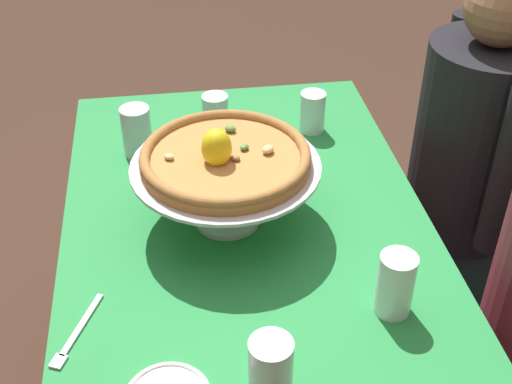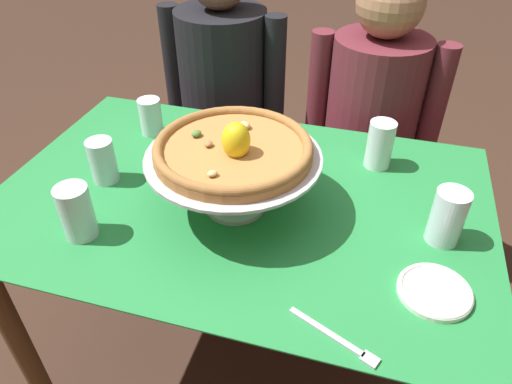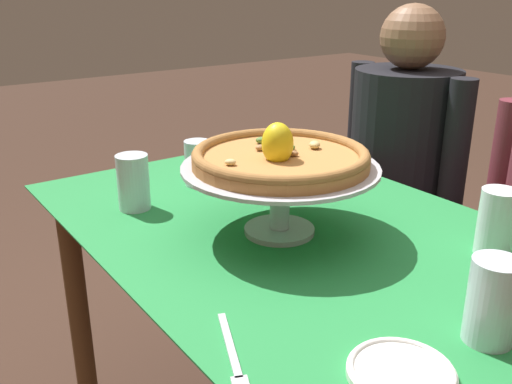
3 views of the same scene
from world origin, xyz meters
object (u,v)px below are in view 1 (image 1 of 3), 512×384
(water_glass_back_right, at_px, (395,287))
(pizza_stand, at_px, (226,176))
(water_glass_front_left, at_px, (137,134))
(water_glass_side_left, at_px, (216,119))
(dinner_fork, at_px, (76,334))
(pizza, at_px, (225,156))
(water_glass_side_right, at_px, (270,374))
(water_glass_back_left, at_px, (312,115))
(diner_left, at_px, (466,180))

(water_glass_back_right, bearing_deg, pizza_stand, -139.09)
(water_glass_front_left, xyz_separation_m, water_glass_back_right, (0.65, 0.50, 0.00))
(water_glass_front_left, distance_m, water_glass_back_right, 0.82)
(water_glass_side_left, relative_size, dinner_fork, 0.67)
(pizza, distance_m, dinner_fork, 0.49)
(water_glass_back_right, bearing_deg, water_glass_side_right, -57.90)
(pizza_stand, height_order, pizza, pizza)
(water_glass_back_left, xyz_separation_m, water_glass_back_right, (0.70, 0.01, 0.01))
(pizza, bearing_deg, water_glass_side_left, 178.09)
(water_glass_front_left, relative_size, water_glass_side_right, 0.99)
(dinner_fork, bearing_deg, pizza_stand, 133.98)
(pizza_stand, xyz_separation_m, water_glass_front_left, (-0.31, -0.20, -0.06))
(water_glass_front_left, bearing_deg, dinner_fork, -11.34)
(water_glass_side_right, xyz_separation_m, water_glass_back_right, (-0.17, 0.28, 0.00))
(water_glass_side_right, distance_m, diner_left, 1.10)
(pizza, relative_size, dinner_fork, 2.04)
(water_glass_front_left, relative_size, diner_left, 0.11)
(pizza, distance_m, water_glass_front_left, 0.39)
(water_glass_back_left, bearing_deg, water_glass_front_left, -83.98)
(pizza_stand, relative_size, water_glass_back_left, 3.69)
(dinner_fork, xyz_separation_m, diner_left, (-0.61, 1.07, -0.17))
(water_glass_front_left, height_order, diner_left, diner_left)
(water_glass_front_left, bearing_deg, pizza_stand, 32.73)
(water_glass_side_left, bearing_deg, pizza, -1.91)
(water_glass_front_left, bearing_deg, water_glass_back_right, 37.19)
(water_glass_back_right, relative_size, dinner_fork, 0.75)
(diner_left, bearing_deg, pizza_stand, -68.67)
(water_glass_front_left, distance_m, dinner_fork, 0.65)
(water_glass_side_right, distance_m, water_glass_back_right, 0.32)
(water_glass_side_left, distance_m, dinner_fork, 0.77)
(pizza_stand, bearing_deg, water_glass_side_right, 2.08)
(pizza_stand, height_order, water_glass_side_right, pizza_stand)
(water_glass_back_left, height_order, dinner_fork, water_glass_back_left)
(pizza, bearing_deg, water_glass_back_right, 41.08)
(dinner_fork, bearing_deg, pizza, 133.98)
(water_glass_side_left, height_order, dinner_fork, water_glass_side_left)
(water_glass_side_right, bearing_deg, water_glass_back_right, 122.10)
(water_glass_back_right, distance_m, dinner_fork, 0.63)
(water_glass_front_left, height_order, water_glass_side_left, water_glass_front_left)
(water_glass_side_left, bearing_deg, dinner_fork, -26.20)
(water_glass_back_right, bearing_deg, dinner_fork, -91.98)
(pizza, relative_size, water_glass_side_left, 3.05)
(pizza_stand, distance_m, water_glass_front_left, 0.38)
(diner_left, bearing_deg, dinner_fork, -60.45)
(water_glass_side_left, bearing_deg, pizza_stand, -1.77)
(pizza, height_order, water_glass_back_left, pizza)
(water_glass_back_left, relative_size, diner_left, 0.09)
(water_glass_back_left, xyz_separation_m, diner_left, (0.08, 0.46, -0.22))
(pizza_stand, xyz_separation_m, water_glass_back_left, (-0.37, 0.28, -0.07))
(pizza, relative_size, water_glass_back_left, 3.27)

